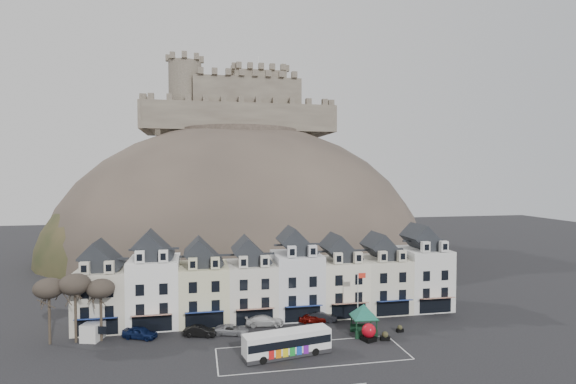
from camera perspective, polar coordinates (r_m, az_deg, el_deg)
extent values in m
plane|color=black|center=(54.21, 1.24, -20.50)|extent=(300.00, 300.00, 0.00)
cube|color=silver|center=(55.77, 3.08, -19.83)|extent=(22.00, 7.50, 0.01)
cube|color=beige|center=(68.18, -22.40, -12.30)|extent=(6.80, 8.00, 8.00)
cube|color=black|center=(67.07, -22.47, -8.00)|extent=(6.80, 5.76, 2.80)
cube|color=beige|center=(63.97, -24.43, -8.80)|extent=(1.20, 0.80, 1.60)
cube|color=beige|center=(63.37, -21.76, -8.87)|extent=(1.20, 0.80, 1.60)
cube|color=black|center=(65.13, -23.06, -15.49)|extent=(5.10, 0.06, 2.20)
cube|color=navy|center=(64.12, -23.21, -14.56)|extent=(5.10, 1.29, 0.43)
cube|color=white|center=(67.08, -16.57, -11.94)|extent=(6.80, 8.00, 9.20)
cube|color=black|center=(65.89, -16.63, -7.04)|extent=(6.80, 5.76, 2.80)
cube|color=white|center=(62.58, -18.31, -7.84)|extent=(1.20, 0.80, 1.60)
cube|color=white|center=(62.28, -15.55, -7.86)|extent=(1.20, 0.80, 1.60)
cube|color=black|center=(64.14, -16.87, -15.68)|extent=(5.10, 0.06, 2.20)
cube|color=maroon|center=(63.11, -16.95, -14.75)|extent=(5.10, 1.29, 0.43)
cube|color=beige|center=(66.96, -10.62, -12.43)|extent=(6.80, 8.00, 8.00)
cube|color=black|center=(65.82, -10.66, -8.05)|extent=(6.80, 5.76, 2.80)
cube|color=beige|center=(62.34, -12.00, -8.93)|extent=(1.20, 0.80, 1.60)
cube|color=beige|center=(62.38, -9.22, -8.91)|extent=(1.20, 0.80, 1.60)
cube|color=black|center=(63.85, -10.55, -15.70)|extent=(5.10, 0.06, 2.20)
cube|color=navy|center=(62.82, -10.55, -14.76)|extent=(5.10, 1.29, 0.43)
cube|color=silver|center=(67.37, -4.69, -12.31)|extent=(6.80, 8.00, 8.00)
cube|color=black|center=(66.25, -4.71, -7.95)|extent=(6.80, 5.76, 2.80)
cube|color=silver|center=(62.63, -5.70, -8.84)|extent=(1.20, 0.80, 1.60)
cube|color=silver|center=(62.99, -2.95, -8.77)|extent=(1.20, 0.80, 1.60)
cube|color=black|center=(64.29, -4.25, -15.54)|extent=(5.10, 0.06, 2.20)
cube|color=maroon|center=(63.26, -4.18, -14.60)|extent=(5.10, 1.29, 0.43)
cube|color=white|center=(68.32, 1.10, -11.57)|extent=(6.80, 8.00, 9.20)
cube|color=black|center=(67.16, 1.10, -6.77)|extent=(6.80, 5.76, 2.80)
cube|color=white|center=(63.42, 0.48, -7.58)|extent=(1.20, 0.80, 1.60)
cube|color=white|center=(64.10, 3.12, -7.48)|extent=(1.20, 0.80, 1.60)
cube|color=black|center=(65.43, 1.88, -15.21)|extent=(5.10, 0.06, 2.20)
cube|color=navy|center=(64.43, 2.03, -14.28)|extent=(5.10, 1.29, 0.43)
cube|color=white|center=(70.20, 6.64, -11.71)|extent=(6.80, 8.00, 8.00)
cube|color=black|center=(69.12, 6.66, -7.53)|extent=(6.80, 5.76, 2.80)
cube|color=white|center=(65.35, 6.39, -8.37)|extent=(1.20, 0.80, 1.60)
cube|color=white|center=(66.31, 8.87, -8.23)|extent=(1.20, 0.80, 1.60)
cube|color=black|center=(67.25, 7.73, -14.74)|extent=(5.10, 0.06, 2.20)
cube|color=maroon|center=(66.27, 7.93, -13.83)|extent=(5.10, 1.29, 0.43)
cube|color=beige|center=(72.54, 11.86, -11.28)|extent=(6.80, 8.00, 8.00)
cube|color=black|center=(71.49, 11.89, -7.23)|extent=(6.80, 5.76, 2.80)
cube|color=beige|center=(67.71, 11.93, -8.03)|extent=(1.20, 0.80, 1.60)
cube|color=beige|center=(68.93, 14.24, -7.87)|extent=(1.20, 0.80, 1.60)
cube|color=black|center=(69.68, 13.18, -14.17)|extent=(5.10, 0.06, 2.20)
cube|color=navy|center=(68.74, 13.43, -13.28)|extent=(5.10, 1.29, 0.43)
cube|color=white|center=(75.28, 16.70, -10.36)|extent=(6.80, 8.00, 9.20)
cube|color=black|center=(74.23, 16.76, -5.99)|extent=(6.80, 5.76, 2.80)
cube|color=white|center=(70.44, 17.06, -6.69)|extent=(1.20, 0.80, 1.60)
cube|color=white|center=(71.90, 19.17, -6.53)|extent=(1.20, 0.80, 1.60)
cube|color=black|center=(72.68, 18.21, -13.53)|extent=(5.10, 0.06, 2.20)
cube|color=maroon|center=(71.77, 18.49, -12.66)|extent=(5.10, 1.29, 0.43)
ellipsoid|color=#39322C|center=(121.09, -6.07, -7.65)|extent=(96.00, 76.00, 68.00)
ellipsoid|color=#243018|center=(115.22, -16.86, -8.26)|extent=(52.00, 44.00, 42.00)
ellipsoid|color=#39322C|center=(129.34, 4.49, -7.00)|extent=(56.00, 48.00, 46.00)
ellipsoid|color=#243018|center=(107.06, -7.53, -8.99)|extent=(40.00, 28.00, 28.00)
ellipsoid|color=#39322C|center=(110.79, -0.27, -8.58)|extent=(36.00, 28.00, 24.00)
cylinder|color=#39322C|center=(119.65, -6.14, 7.13)|extent=(30.00, 30.00, 3.00)
cube|color=brown|center=(116.15, -5.96, 9.50)|extent=(48.00, 2.20, 7.00)
cube|color=brown|center=(135.95, -6.77, 8.46)|extent=(48.00, 2.20, 7.00)
cube|color=brown|center=(126.25, -17.45, 8.83)|extent=(2.20, 22.00, 7.00)
cube|color=brown|center=(130.33, 4.30, 8.73)|extent=(2.20, 22.00, 7.00)
cube|color=brown|center=(126.98, -5.49, 11.40)|extent=(28.00, 18.00, 10.00)
cube|color=brown|center=(129.64, -3.79, 11.89)|extent=(14.00, 12.00, 13.00)
cylinder|color=brown|center=(122.41, -12.92, 11.69)|extent=(8.40, 8.40, 18.00)
cylinder|color=silver|center=(131.43, -3.80, 15.76)|extent=(0.16, 0.16, 5.00)
cylinder|color=#342B21|center=(64.56, -28.03, -14.28)|extent=(0.32, 0.32, 5.74)
ellipsoid|color=#383028|center=(63.52, -28.10, -10.73)|extent=(3.61, 3.61, 2.54)
cylinder|color=#342B21|center=(63.74, -25.37, -14.31)|extent=(0.32, 0.32, 6.02)
ellipsoid|color=#383028|center=(62.66, -25.44, -10.54)|extent=(3.78, 3.78, 2.67)
cylinder|color=#342B21|center=(63.18, -22.63, -14.68)|extent=(0.32, 0.32, 5.46)
ellipsoid|color=#383028|center=(62.16, -22.69, -11.24)|extent=(3.43, 3.43, 2.42)
cube|color=#262628|center=(55.01, -0.11, -19.78)|extent=(10.56, 4.22, 0.47)
cube|color=white|center=(54.51, -0.11, -18.45)|extent=(10.55, 4.17, 2.36)
cube|color=black|center=(54.46, -0.11, -18.32)|extent=(10.36, 4.20, 0.89)
cube|color=white|center=(54.14, -0.11, -17.39)|extent=(10.33, 4.04, 0.23)
cube|color=orange|center=(56.17, 4.94, -16.83)|extent=(0.26, 1.11, 0.26)
cylinder|color=black|center=(55.22, 3.48, -19.59)|extent=(0.94, 0.46, 0.90)
cylinder|color=black|center=(57.00, 2.52, -18.86)|extent=(0.94, 0.46, 0.90)
cylinder|color=black|center=(53.01, -3.20, -20.55)|extent=(0.94, 0.46, 0.90)
cylinder|color=black|center=(54.86, -3.95, -19.74)|extent=(0.94, 0.46, 0.90)
cube|color=black|center=(62.67, 8.05, -16.17)|extent=(0.16, 0.16, 2.33)
cube|color=black|center=(63.33, 10.45, -15.98)|extent=(0.16, 0.16, 2.33)
cube|color=black|center=(60.26, 8.69, -16.94)|extent=(0.16, 0.16, 2.33)
cube|color=black|center=(60.95, 11.18, -16.73)|extent=(0.16, 0.16, 2.33)
cube|color=black|center=(61.42, 9.60, -15.42)|extent=(3.50, 3.50, 0.12)
cone|color=#14594C|center=(61.16, 9.61, -14.64)|extent=(6.41, 6.41, 1.75)
cube|color=black|center=(60.23, 10.21, -17.85)|extent=(1.89, 1.89, 0.57)
sphere|color=#AD0917|center=(59.88, 10.22, -16.93)|extent=(1.78, 1.78, 1.78)
cylinder|color=silver|center=(63.19, 8.86, -13.40)|extent=(0.12, 0.12, 7.84)
cube|color=red|center=(62.54, 9.35, -10.42)|extent=(1.08, 0.07, 0.69)
cube|color=silver|center=(65.22, -23.06, -15.64)|extent=(3.40, 5.26, 2.22)
cube|color=black|center=(65.09, -23.07, -15.28)|extent=(1.95, 0.65, 0.95)
cube|color=black|center=(60.74, 12.23, -17.69)|extent=(1.22, 0.75, 0.57)
sphere|color=#243018|center=(60.59, 12.23, -17.28)|extent=(0.80, 0.80, 0.80)
cube|color=black|center=(64.09, 14.01, -16.67)|extent=(1.00, 0.60, 0.47)
sphere|color=#243018|center=(63.97, 14.02, -16.35)|extent=(0.66, 0.66, 0.66)
imported|color=#0C183E|center=(62.87, -18.28, -16.59)|extent=(4.82, 3.51, 1.53)
imported|color=black|center=(61.70, -11.10, -16.96)|extent=(4.40, 2.50, 1.37)
imported|color=gray|center=(61.87, -7.14, -16.95)|extent=(4.78, 3.22, 1.23)
imported|color=silver|center=(64.65, -3.02, -15.92)|extent=(5.55, 2.78, 1.55)
imported|color=#540804|center=(65.97, 3.11, -15.63)|extent=(4.19, 2.23, 1.36)
imported|color=black|center=(66.24, 4.15, -15.49)|extent=(4.79, 2.40, 1.51)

